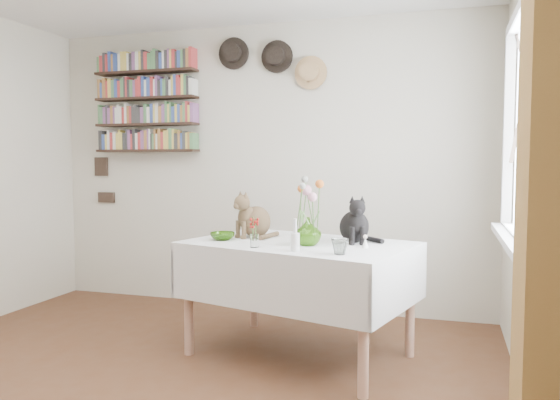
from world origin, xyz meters
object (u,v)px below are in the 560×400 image
(black_cat, at_px, (354,218))
(flower_vase, at_px, (308,231))
(dining_table, at_px, (299,270))
(tabby_cat, at_px, (256,213))
(bookshelf_unit, at_px, (146,103))

(black_cat, bearing_deg, flower_vase, -157.17)
(dining_table, relative_size, tabby_cat, 4.87)
(dining_table, height_order, black_cat, black_cat)
(tabby_cat, relative_size, flower_vase, 1.85)
(dining_table, distance_m, flower_vase, 0.31)
(dining_table, xyz_separation_m, tabby_cat, (-0.36, 0.17, 0.36))
(dining_table, xyz_separation_m, bookshelf_unit, (-1.74, 1.04, 1.27))
(dining_table, bearing_deg, flower_vase, -51.67)
(tabby_cat, distance_m, black_cat, 0.71)
(dining_table, bearing_deg, black_cat, 17.96)
(dining_table, bearing_deg, tabby_cat, 154.56)
(tabby_cat, bearing_deg, dining_table, 8.63)
(flower_vase, distance_m, bookshelf_unit, 2.38)
(flower_vase, relative_size, bookshelf_unit, 0.18)
(tabby_cat, height_order, black_cat, tabby_cat)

